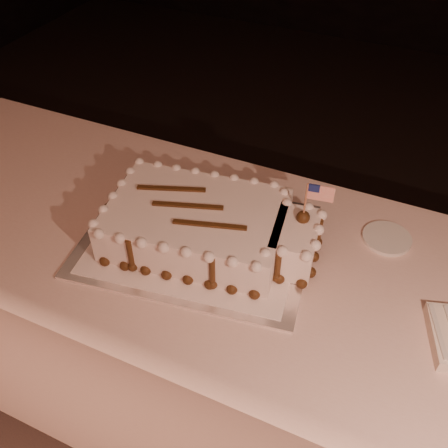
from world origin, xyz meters
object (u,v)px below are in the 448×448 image
at_px(cake_board, 197,240).
at_px(sheet_cake, 208,226).
at_px(side_plate, 387,238).
at_px(banquet_table, 240,338).

distance_m(cake_board, sheet_cake, 0.07).
relative_size(cake_board, side_plate, 4.60).
height_order(banquet_table, cake_board, cake_board).
relative_size(banquet_table, side_plate, 18.06).
bearing_deg(side_plate, cake_board, -154.84).
bearing_deg(side_plate, sheet_cake, -153.79).
xyz_separation_m(banquet_table, sheet_cake, (-0.10, 0.01, 0.44)).
height_order(banquet_table, side_plate, side_plate).
height_order(cake_board, sheet_cake, sheet_cake).
bearing_deg(side_plate, banquet_table, -146.41).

